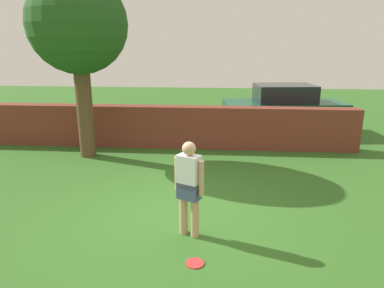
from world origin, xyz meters
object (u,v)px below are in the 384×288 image
(tree, at_px, (78,27))
(car, at_px, (283,109))
(frisbee_red, at_px, (195,263))
(person, at_px, (189,185))

(tree, xyz_separation_m, car, (5.99, 3.30, -2.67))
(car, xyz_separation_m, frisbee_red, (-2.56, -8.23, -0.85))
(person, bearing_deg, tree, 154.62)
(tree, bearing_deg, car, 28.80)
(person, height_order, frisbee_red, person)
(frisbee_red, bearing_deg, tree, 124.82)
(person, xyz_separation_m, car, (2.72, 7.41, -0.04))
(person, bearing_deg, car, 95.98)
(tree, bearing_deg, person, -51.49)
(tree, height_order, person, tree)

